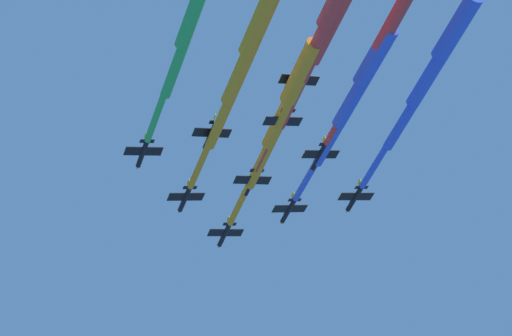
# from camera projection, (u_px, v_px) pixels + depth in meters

# --- Properties ---
(jet_lead) EXTENTS (47.53, 51.67, 4.23)m
(jet_lead) POSITION_uv_depth(u_px,v_px,m) (280.00, 118.00, 223.85)
(jet_lead) COLOR black
(jet_port_inner) EXTENTS (48.04, 51.54, 4.32)m
(jet_port_inner) POSITION_uv_depth(u_px,v_px,m) (240.00, 72.00, 213.66)
(jet_port_inner) COLOR black
(jet_starboard_inner) EXTENTS (45.79, 47.96, 4.34)m
(jet_starboard_inner) POSITION_uv_depth(u_px,v_px,m) (352.00, 100.00, 223.67)
(jet_starboard_inner) COLOR black
(jet_port_mid) EXTENTS (48.62, 53.15, 4.21)m
(jet_port_mid) POSITION_uv_depth(u_px,v_px,m) (316.00, 46.00, 208.90)
(jet_port_mid) COLOR black
(jet_starboard_mid) EXTENTS (48.03, 52.30, 4.30)m
(jet_starboard_mid) POSITION_uv_depth(u_px,v_px,m) (193.00, 13.00, 204.45)
(jet_starboard_mid) COLOR black
(jet_port_outer) EXTENTS (47.11, 50.98, 4.29)m
(jet_port_outer) POSITION_uv_depth(u_px,v_px,m) (429.00, 76.00, 217.38)
(jet_port_outer) COLOR black
(jet_trail_port) EXTENTS (49.20, 53.18, 4.33)m
(jet_trail_port) POSITION_uv_depth(u_px,v_px,m) (396.00, 15.00, 206.59)
(jet_trail_port) COLOR black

